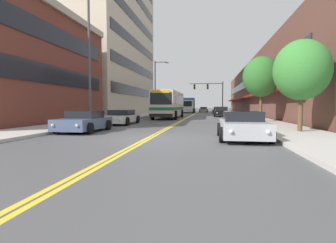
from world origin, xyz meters
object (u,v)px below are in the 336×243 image
Objects in this scene: city_bus at (169,104)px; car_black_parked_right_far at (221,112)px; traffic_signal_mast at (211,91)px; car_beige_moving_lead at (204,110)px; car_red_parked_right_mid at (218,110)px; street_lamp_left_far at (157,84)px; street_lamp_left_near at (93,48)px; street_tree_right_near at (302,70)px; car_white_parked_left_near at (121,117)px; car_slate_blue_parked_left_mid at (84,122)px; fire_hydrant at (251,117)px; box_truck at (188,105)px; street_tree_right_mid at (261,77)px; car_silver_parked_right_foreground at (243,126)px.

city_bus is 2.51× the size of car_black_parked_right_far.
traffic_signal_mast is at bearing 75.03° from city_bus.
car_beige_moving_lead is at bearing 83.49° from city_bus.
car_red_parked_right_mid is 17.10m from street_lamp_left_far.
traffic_signal_mast is at bearing 76.73° from street_lamp_left_near.
car_red_parked_right_mid is 1.02× the size of car_black_parked_right_far.
car_black_parked_right_far is 0.90× the size of street_tree_right_near.
city_bus is 8.06m from street_lamp_left_far.
street_lamp_left_far is at bearing 90.00° from street_lamp_left_near.
street_lamp_left_far is (-9.36, -13.68, 4.19)m from car_red_parked_right_mid.
car_white_parked_left_near is 1.01× the size of street_tree_right_near.
car_slate_blue_parked_left_mid reaches higher than car_white_parked_left_near.
car_white_parked_left_near is 6.33m from car_slate_blue_parked_left_mid.
car_beige_moving_lead is 46.24m from street_lamp_left_near.
street_lamp_left_near reaches higher than traffic_signal_mast.
street_lamp_left_near is at bearing -98.00° from car_beige_moving_lead.
street_lamp_left_near is at bearing -101.06° from city_bus.
street_tree_right_near is at bearing -76.17° from fire_hydrant.
box_truck is 34.44m from street_tree_right_mid.
traffic_signal_mast is 27.51m from street_tree_right_mid.
car_white_parked_left_near is at bearing -97.87° from car_beige_moving_lead.
fire_hydrant is (1.70, 9.07, 0.02)m from car_silver_parked_right_foreground.
traffic_signal_mast is 7.00× the size of fire_hydrant.
street_lamp_left_near is (-2.89, -14.81, 3.63)m from city_bus.
car_white_parked_left_near is (-2.27, -11.10, -1.22)m from city_bus.
car_beige_moving_lead is at bearing 60.45° from box_truck.
car_red_parked_right_mid is at bearing 89.86° from car_silver_parked_right_foreground.
street_lamp_left_near is 12.73m from fire_hydrant.
car_slate_blue_parked_left_mid is 0.66× the size of traffic_signal_mast.
car_white_parked_left_near is at bearing 135.68° from car_silver_parked_right_foreground.
street_lamp_left_near is at bearing 102.53° from car_slate_blue_parked_left_mid.
car_red_parked_right_mid is at bearing -36.05° from box_truck.
traffic_signal_mast reaches higher than car_white_parked_left_near.
street_lamp_left_far is at bearing -105.03° from car_beige_moving_lead.
car_red_parked_right_mid is 1.03× the size of car_beige_moving_lead.
street_lamp_left_near is 1.14× the size of street_lamp_left_far.
car_red_parked_right_mid is 4.84× the size of fire_hydrant.
street_lamp_left_far is at bearing 122.27° from fire_hydrant.
traffic_signal_mast is 34.83m from street_lamp_left_near.
car_red_parked_right_mid is at bearing 92.95° from fire_hydrant.
box_truck reaches higher than car_silver_parked_right_foreground.
car_silver_parked_right_foreground reaches higher than fire_hydrant.
street_lamp_left_far reaches higher than traffic_signal_mast.
traffic_signal_mast reaches higher than car_black_parked_right_far.
street_lamp_left_far is (-3.19, -18.17, 3.17)m from box_truck.
car_silver_parked_right_foreground reaches higher than car_slate_blue_parked_left_mid.
car_white_parked_left_near is at bearing -165.45° from street_tree_right_mid.
car_black_parked_right_far is (6.54, 5.50, -1.14)m from city_bus.
car_black_parked_right_far is at bearing 101.29° from street_tree_right_mid.
car_red_parked_right_mid is at bearing 90.27° from car_black_parked_right_far.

